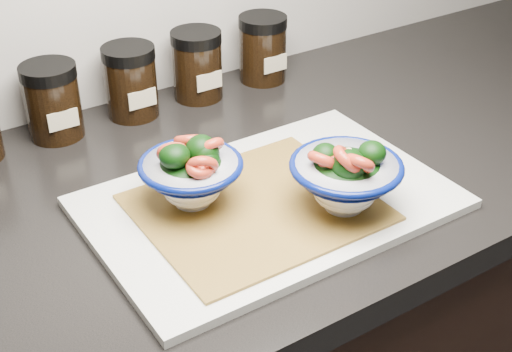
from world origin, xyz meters
TOP-DOWN VIEW (x-y plane):
  - countertop at (0.00, 1.45)m, footprint 3.50×0.60m
  - cutting_board at (0.04, 1.36)m, footprint 0.45×0.30m
  - bamboo_mat at (0.01, 1.35)m, footprint 0.28×0.24m
  - bowl_left at (-0.05, 1.40)m, footprint 0.13×0.13m
  - bowl_right at (0.10, 1.29)m, footprint 0.14×0.14m
  - spice_jar_c at (-0.12, 1.69)m, footprint 0.08×0.08m
  - spice_jar_d at (0.00, 1.69)m, footprint 0.08×0.08m
  - spice_jar_e at (0.12, 1.69)m, footprint 0.08×0.08m
  - spice_jar_f at (0.25, 1.69)m, footprint 0.08×0.08m

SIDE VIEW (x-z plane):
  - countertop at x=0.00m, z-range 0.86..0.90m
  - cutting_board at x=0.04m, z-range 0.90..0.91m
  - bamboo_mat at x=0.01m, z-range 0.91..0.92m
  - spice_jar_c at x=-0.12m, z-range 0.90..1.01m
  - spice_jar_d at x=0.00m, z-range 0.90..1.01m
  - spice_jar_e at x=0.12m, z-range 0.90..1.01m
  - spice_jar_f at x=0.25m, z-range 0.90..1.01m
  - bowl_left at x=-0.05m, z-range 0.91..1.01m
  - bowl_right at x=0.10m, z-range 0.91..1.01m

